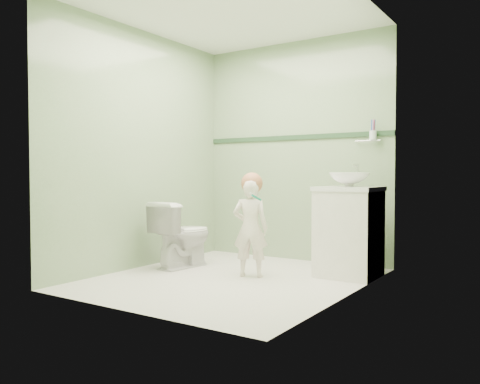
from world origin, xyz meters
The scene contains 12 objects.
ground centered at (0.00, 0.00, 0.00)m, with size 2.50×2.50×0.00m, color silver.
room_shell centered at (0.00, 0.00, 1.20)m, with size 2.50×2.54×2.40m.
trim_stripe centered at (0.00, 1.24, 1.35)m, with size 2.20×0.02×0.05m, color #264329.
vanity centered at (0.84, 0.70, 0.40)m, with size 0.52×0.50×0.80m, color silver.
counter centered at (0.84, 0.70, 0.81)m, with size 0.54×0.52×0.04m, color white.
basin centered at (0.84, 0.70, 0.89)m, with size 0.37×0.37×0.13m, color white.
faucet centered at (0.84, 0.89, 0.97)m, with size 0.03×0.13×0.18m.
cup_holder centered at (0.89, 1.18, 1.33)m, with size 0.26×0.07×0.21m.
toilet centered at (-0.74, 0.21, 0.33)m, with size 0.37×0.66×0.67m, color white.
toddler centered at (0.09, 0.19, 0.45)m, with size 0.33×0.21×0.90m, color silver.
hair_cap centered at (0.09, 0.22, 0.86)m, with size 0.20×0.20×0.20m, color #B16C46.
teal_toothbrush centered at (0.20, 0.10, 0.74)m, with size 0.10×0.14×0.08m.
Camera 1 is at (2.46, -3.60, 0.94)m, focal length 36.63 mm.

